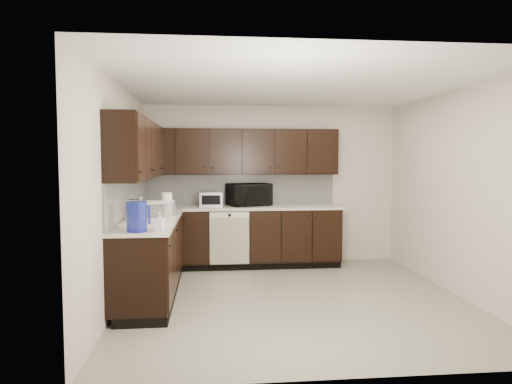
% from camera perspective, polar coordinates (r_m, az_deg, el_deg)
% --- Properties ---
extents(floor, '(4.00, 4.00, 0.00)m').
position_cam_1_polar(floor, '(5.57, 4.71, -13.16)').
color(floor, gray).
rests_on(floor, ground).
extents(ceiling, '(4.00, 4.00, 0.00)m').
position_cam_1_polar(ceiling, '(5.39, 4.87, 13.14)').
color(ceiling, white).
rests_on(ceiling, wall_back).
extents(wall_back, '(4.00, 0.02, 2.50)m').
position_cam_1_polar(wall_back, '(7.31, 1.95, 0.92)').
color(wall_back, beige).
rests_on(wall_back, floor).
extents(wall_left, '(0.02, 4.00, 2.50)m').
position_cam_1_polar(wall_left, '(5.35, -16.79, -0.38)').
color(wall_left, beige).
rests_on(wall_left, floor).
extents(wall_right, '(0.02, 4.00, 2.50)m').
position_cam_1_polar(wall_right, '(6.03, 23.83, -0.07)').
color(wall_right, beige).
rests_on(wall_right, floor).
extents(wall_front, '(4.00, 0.02, 2.50)m').
position_cam_1_polar(wall_front, '(3.40, 10.91, -2.70)').
color(wall_front, beige).
rests_on(wall_front, floor).
extents(lower_cabinets, '(3.00, 2.80, 0.90)m').
position_cam_1_polar(lower_cabinets, '(6.46, -5.96, -6.98)').
color(lower_cabinets, black).
rests_on(lower_cabinets, floor).
extents(countertop, '(3.03, 2.83, 0.04)m').
position_cam_1_polar(countertop, '(6.38, -6.01, -2.52)').
color(countertop, beige).
rests_on(countertop, lower_cabinets).
extents(backsplash, '(3.00, 2.80, 0.48)m').
position_cam_1_polar(backsplash, '(6.57, -7.84, -0.07)').
color(backsplash, beige).
rests_on(backsplash, countertop).
extents(upper_cabinets, '(3.00, 2.80, 0.70)m').
position_cam_1_polar(upper_cabinets, '(6.44, -6.90, 5.11)').
color(upper_cabinets, black).
rests_on(upper_cabinets, wall_back).
extents(dishwasher, '(0.58, 0.04, 0.78)m').
position_cam_1_polar(dishwasher, '(6.74, -3.33, -5.37)').
color(dishwasher, '#EFE8C4').
rests_on(dishwasher, lower_cabinets).
extents(sink, '(0.54, 0.82, 0.42)m').
position_cam_1_polar(sink, '(5.32, -13.35, -4.33)').
color(sink, '#EFE8C4').
rests_on(sink, countertop).
extents(microwave, '(0.72, 0.60, 0.34)m').
position_cam_1_polar(microwave, '(7.04, -0.91, -0.33)').
color(microwave, black).
rests_on(microwave, countertop).
extents(soap_bottle_a, '(0.10, 0.10, 0.18)m').
position_cam_1_polar(soap_bottle_a, '(4.66, -11.97, -3.63)').
color(soap_bottle_a, gray).
rests_on(soap_bottle_a, countertop).
extents(soap_bottle_b, '(0.13, 0.13, 0.27)m').
position_cam_1_polar(soap_bottle_b, '(5.46, -14.14, -2.07)').
color(soap_bottle_b, gray).
rests_on(soap_bottle_b, countertop).
extents(toaster_oven, '(0.35, 0.26, 0.22)m').
position_cam_1_polar(toaster_oven, '(6.97, -5.65, -0.90)').
color(toaster_oven, '#BBBBBE').
rests_on(toaster_oven, countertop).
extents(storage_bin, '(0.54, 0.44, 0.19)m').
position_cam_1_polar(storage_bin, '(5.71, -12.86, -2.20)').
color(storage_bin, silver).
rests_on(storage_bin, countertop).
extents(blue_pitcher, '(0.25, 0.25, 0.30)m').
position_cam_1_polar(blue_pitcher, '(4.62, -14.68, -2.99)').
color(blue_pitcher, navy).
rests_on(blue_pitcher, countertop).
extents(teal_tumbler, '(0.09, 0.09, 0.18)m').
position_cam_1_polar(teal_tumbler, '(5.85, -11.19, -2.06)').
color(teal_tumbler, '#0D907C').
rests_on(teal_tumbler, countertop).
extents(paper_towel_roll, '(0.16, 0.16, 0.29)m').
position_cam_1_polar(paper_towel_roll, '(5.86, -11.09, -1.51)').
color(paper_towel_roll, white).
rests_on(paper_towel_roll, countertop).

